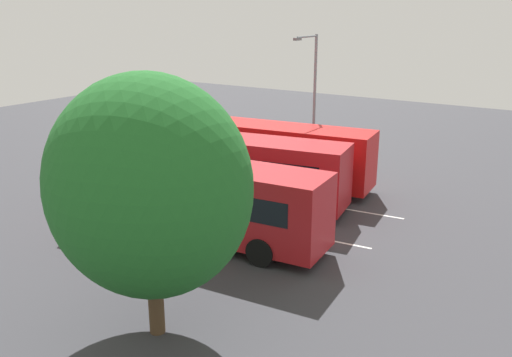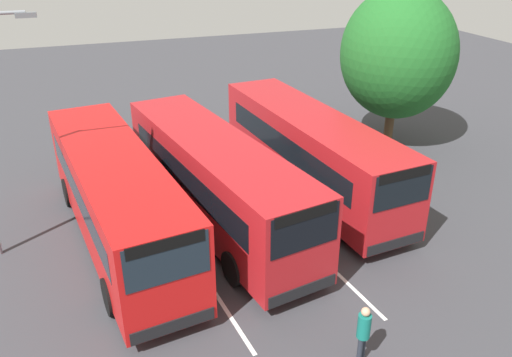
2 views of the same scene
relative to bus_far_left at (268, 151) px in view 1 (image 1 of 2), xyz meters
The scene contains 9 objects.
ground_plane 4.09m from the bus_far_left, 100.14° to the left, with size 69.53×69.53×0.00m, color #38383D.
bus_far_left is the anchor object (origin of this frame).
bus_center_left 3.39m from the bus_far_left, 92.23° to the left, with size 11.12×4.23×3.18m.
bus_center_right 7.70m from the bus_far_left, 100.11° to the left, with size 11.06×3.39×3.18m.
pedestrian 8.95m from the bus_far_left, 32.89° to the left, with size 0.44×0.44×1.66m.
street_lamp 4.49m from the bus_far_left, 99.52° to the right, with size 0.20×2.48×7.58m.
depot_tree 14.55m from the bus_far_left, 109.47° to the left, with size 5.70×5.13×7.37m.
lane_stripe_outer_left 2.57m from the bus_far_left, 110.33° to the left, with size 14.23×0.12×0.01m, color silver.
lane_stripe_inner_left 5.83m from the bus_far_left, 96.72° to the left, with size 14.23×0.12×0.01m, color silver.
Camera 1 is at (-13.95, 19.61, 8.78)m, focal length 38.12 mm.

